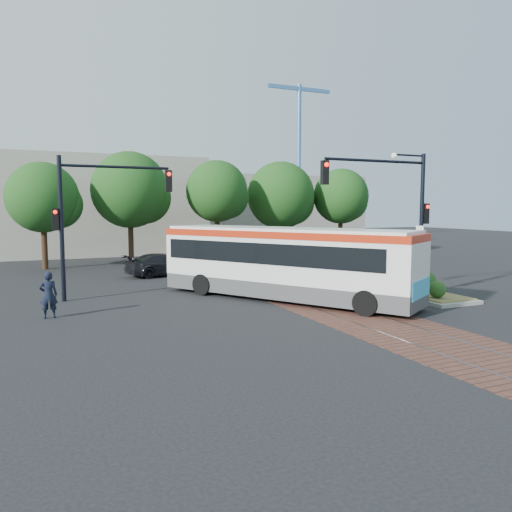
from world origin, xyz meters
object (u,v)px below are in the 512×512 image
at_px(parked_car, 164,264).
at_px(signal_pole_main, 400,201).
at_px(signal_pole_left, 90,208).
at_px(officer, 48,295).
at_px(city_bus, 284,260).
at_px(traffic_island, 416,288).

bearing_deg(parked_car, signal_pole_main, -156.63).
relative_size(signal_pole_left, officer, 3.61).
height_order(city_bus, traffic_island, city_bus).
bearing_deg(parked_car, signal_pole_left, 131.11).
distance_m(city_bus, parked_car, 9.90).
distance_m(city_bus, signal_pole_main, 5.61).
bearing_deg(traffic_island, signal_pole_left, 159.64).
height_order(city_bus, signal_pole_left, signal_pole_left).
bearing_deg(signal_pole_left, parked_car, 53.15).
distance_m(signal_pole_main, parked_car, 13.76).
bearing_deg(parked_car, city_bus, -175.10).
distance_m(signal_pole_main, signal_pole_left, 13.14).
bearing_deg(city_bus, parked_car, 75.08).
height_order(city_bus, officer, city_bus).
distance_m(signal_pole_main, officer, 14.50).
bearing_deg(traffic_island, signal_pole_main, 174.64).
height_order(signal_pole_left, officer, signal_pole_left).
relative_size(signal_pole_main, officer, 3.61).
bearing_deg(traffic_island, officer, 173.57).
bearing_deg(signal_pole_left, traffic_island, -20.36).
bearing_deg(officer, signal_pole_main, 174.63).
relative_size(officer, parked_car, 0.38).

